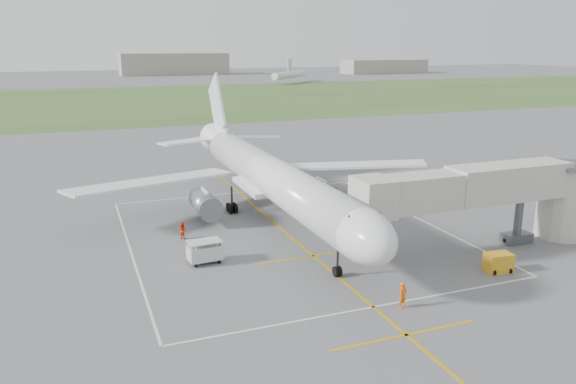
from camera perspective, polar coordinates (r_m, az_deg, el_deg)
name	(u,v)px	position (r m, az deg, el deg)	size (l,w,h in m)	color
ground	(273,221)	(55.55, -1.56, -3.01)	(700.00, 700.00, 0.00)	#5E5E61
grass_strip	(131,101)	(181.52, -15.65, 8.89)	(700.00, 120.00, 0.02)	#3C5826
apron_markings	(295,240)	(50.39, 0.67, -4.89)	(28.20, 60.00, 0.01)	#C38F0B
airliner	(270,177)	(55.06, -1.85, 1.57)	(38.93, 46.75, 13.52)	silver
jet_bridge	(500,193)	(50.85, 20.76, -0.12)	(23.40, 5.00, 7.20)	#AEAA9D
gpu_unit	(498,263)	(46.33, 20.59, -6.74)	(2.13, 1.62, 1.48)	gold
baggage_cart	(205,252)	(45.51, -8.44, -6.01)	(2.76, 1.78, 1.85)	silver
ramp_worker_nose	(403,295)	(38.53, 11.58, -10.21)	(0.66, 0.43, 1.80)	#FF5908
ramp_worker_wing	(183,230)	(51.42, -10.67, -3.84)	(0.76, 0.59, 1.56)	red
distant_hangars	(70,68)	(315.27, -21.31, 11.67)	(345.00, 49.00, 12.00)	gray
distant_aircraft	(115,82)	(220.22, -17.18, 10.67)	(176.09, 70.93, 8.85)	silver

